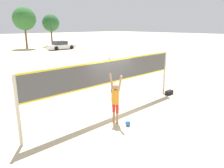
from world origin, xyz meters
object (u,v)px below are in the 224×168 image
player_blocker (114,79)px  tree_right_cluster (24,19)px  volleyball (128,123)px  gear_bag (169,92)px  volleyball_net (112,75)px  tree_left_cluster (51,23)px  player_spiker (116,98)px  parked_car_near (61,46)px

player_blocker → tree_right_cluster: 30.68m
volleyball → gear_bag: (4.73, 1.09, 0.01)m
volleyball_net → tree_left_cluster: bearing=65.5°
tree_right_cluster → player_blocker: bearing=-105.2°
tree_left_cluster → volleyball_net: bearing=-114.5°
gear_bag → tree_right_cluster: bearing=81.2°
player_blocker → gear_bag: player_blocker is taller
player_spiker → tree_right_cluster: bearing=-17.2°
volleyball_net → gear_bag: (4.19, -0.38, -1.61)m
volleyball_net → tree_right_cluster: size_ratio=1.24×
player_blocker → tree_left_cluster: size_ratio=0.39×
gear_bag → tree_right_cluster: 31.43m
volleyball → tree_right_cluster: tree_right_cluster is taller
tree_left_cluster → parked_car_near: bearing=-106.9°
volleyball_net → volleyball: 2.26m
player_spiker → gear_bag: (4.88, 0.55, -0.94)m
tree_right_cluster → gear_bag: bearing=-98.8°
gear_bag → tree_left_cluster: tree_left_cluster is taller
player_spiker → player_blocker: size_ratio=0.89×
volleyball_net → player_blocker: volleyball_net is taller
parked_car_near → volleyball: bearing=-115.6°
player_spiker → tree_left_cluster: tree_left_cluster is taller
volleyball → tree_right_cluster: bearing=73.4°
volleyball_net → volleyball: (-0.54, -1.47, -1.62)m
player_blocker → gear_bag: 3.61m
player_blocker → parked_car_near: 26.84m
gear_bag → tree_right_cluster: (4.77, 30.70, 4.76)m
volleyball → parked_car_near: (12.99, 26.66, 0.51)m
player_spiker → player_blocker: player_blocker is taller
player_blocker → tree_right_cluster: tree_right_cluster is taller
volleyball_net → player_blocker: (0.99, 0.92, -0.52)m
gear_bag → tree_left_cluster: 33.74m
volleyball → player_spiker: bearing=105.5°
player_blocker → parked_car_near: (11.45, 24.27, -0.59)m
gear_bag → parked_car_near: bearing=72.1°
player_spiker → volleyball: size_ratio=9.52×
parked_car_near → tree_left_cluster: size_ratio=0.78×
tree_right_cluster → volleyball_net: bearing=-106.5°
volleyball_net → player_blocker: 1.45m
volleyball_net → tree_left_cluster: tree_left_cluster is taller
volleyball → parked_car_near: size_ratio=0.05×
tree_left_cluster → gear_bag: bearing=-107.7°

